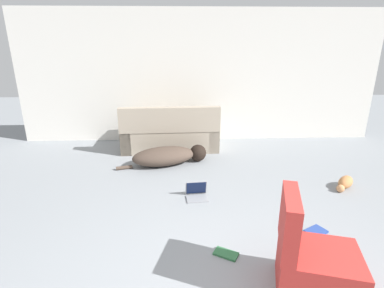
# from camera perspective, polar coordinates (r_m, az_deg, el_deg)

# --- Properties ---
(wall_back) EXTENTS (7.43, 0.06, 2.67)m
(wall_back) POSITION_cam_1_polar(r_m,az_deg,el_deg) (6.32, 1.48, 12.61)
(wall_back) COLOR silver
(wall_back) RESTS_ON ground_plane
(couch) EXTENTS (1.89, 0.90, 0.90)m
(couch) POSITION_cam_1_polar(r_m,az_deg,el_deg) (5.92, -4.18, 1.78)
(couch) COLOR tan
(couch) RESTS_ON ground_plane
(dog) EXTENTS (1.58, 0.76, 0.31)m
(dog) POSITION_cam_1_polar(r_m,az_deg,el_deg) (5.20, -4.56, -2.25)
(dog) COLOR #4C3D33
(dog) RESTS_ON ground_plane
(cat) EXTENTS (0.40, 0.39, 0.17)m
(cat) POSITION_cam_1_polar(r_m,az_deg,el_deg) (4.92, 27.13, -6.59)
(cat) COLOR #BC7A47
(cat) RESTS_ON ground_plane
(laptop_open) EXTENTS (0.31, 0.28, 0.21)m
(laptop_open) POSITION_cam_1_polar(r_m,az_deg,el_deg) (4.16, 0.89, -9.17)
(laptop_open) COLOR gray
(laptop_open) RESTS_ON ground_plane
(book_blue) EXTENTS (0.28, 0.25, 0.02)m
(book_blue) POSITION_cam_1_polar(r_m,az_deg,el_deg) (3.76, 22.53, -15.14)
(book_blue) COLOR #28428E
(book_blue) RESTS_ON ground_plane
(book_green) EXTENTS (0.27, 0.23, 0.02)m
(book_green) POSITION_cam_1_polar(r_m,az_deg,el_deg) (3.21, 6.49, -20.07)
(book_green) COLOR #2D663D
(book_green) RESTS_ON ground_plane
(side_chair) EXTENTS (0.77, 0.69, 0.89)m
(side_chair) POSITION_cam_1_polar(r_m,az_deg,el_deg) (2.86, 21.97, -20.32)
(side_chair) COLOR #B72D28
(side_chair) RESTS_ON ground_plane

